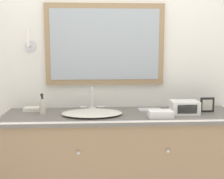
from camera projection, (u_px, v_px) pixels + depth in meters
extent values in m
cube|color=white|center=(118.00, 64.00, 2.75)|extent=(8.00, 0.06, 2.55)
cube|color=#997A56|center=(105.00, 44.00, 2.67)|extent=(1.02, 0.04, 0.69)
cube|color=#9EA8B2|center=(105.00, 44.00, 2.65)|extent=(0.93, 0.01, 0.60)
cylinder|color=silver|center=(31.00, 46.00, 2.64)|extent=(0.09, 0.01, 0.09)
cylinder|color=silver|center=(29.00, 46.00, 2.60)|extent=(0.02, 0.10, 0.02)
cylinder|color=white|center=(28.00, 38.00, 2.54)|extent=(0.02, 0.02, 0.14)
cube|color=#937556|center=(120.00, 169.00, 2.57)|extent=(1.82, 0.52, 0.87)
cube|color=#66605B|center=(121.00, 116.00, 2.51)|extent=(1.88, 0.55, 0.03)
sphere|color=silver|center=(78.00, 153.00, 2.25)|extent=(0.02, 0.02, 0.02)
sphere|color=silver|center=(168.00, 151.00, 2.29)|extent=(0.02, 0.02, 0.02)
ellipsoid|color=silver|center=(92.00, 113.00, 2.46)|extent=(0.48, 0.31, 0.03)
cylinder|color=silver|center=(92.00, 109.00, 2.64)|extent=(0.06, 0.06, 0.03)
cylinder|color=silver|center=(92.00, 97.00, 2.62)|extent=(0.02, 0.02, 0.17)
cylinder|color=silver|center=(92.00, 88.00, 2.57)|extent=(0.02, 0.07, 0.02)
cylinder|color=white|center=(83.00, 107.00, 2.63)|extent=(0.06, 0.02, 0.02)
cylinder|color=white|center=(101.00, 107.00, 2.64)|extent=(0.05, 0.02, 0.02)
cylinder|color=beige|center=(42.00, 106.00, 2.51)|extent=(0.05, 0.05, 0.12)
cylinder|color=black|center=(42.00, 97.00, 2.49)|extent=(0.02, 0.02, 0.04)
cube|color=black|center=(42.00, 95.00, 2.48)|extent=(0.02, 0.03, 0.01)
cube|color=white|center=(185.00, 107.00, 2.51)|extent=(0.22, 0.15, 0.11)
cube|color=black|center=(187.00, 109.00, 2.44)|extent=(0.16, 0.01, 0.07)
cube|color=black|center=(207.00, 105.00, 2.56)|extent=(0.12, 0.01, 0.12)
cube|color=beige|center=(207.00, 105.00, 2.56)|extent=(0.08, 0.00, 0.09)
cube|color=white|center=(161.00, 114.00, 2.40)|extent=(0.19, 0.12, 0.05)
cube|color=silver|center=(33.00, 109.00, 2.61)|extent=(0.15, 0.10, 0.03)
cube|color=silver|center=(150.00, 110.00, 2.64)|extent=(0.19, 0.12, 0.01)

